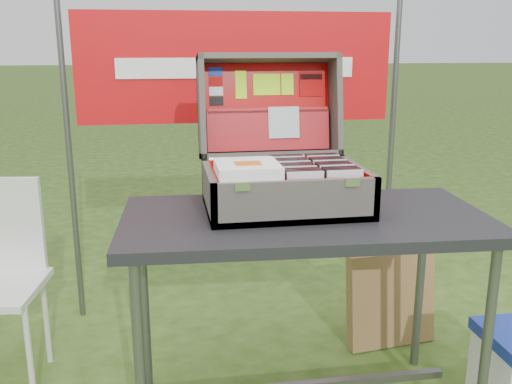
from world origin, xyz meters
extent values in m
cube|color=black|center=(0.11, 0.08, 0.80)|extent=(1.34, 0.72, 0.04)
cylinder|color=#59595B|center=(-0.48, -0.18, 0.39)|extent=(0.04, 0.04, 0.78)
cylinder|color=#59595B|center=(0.71, -0.18, 0.39)|extent=(0.04, 0.04, 0.78)
cylinder|color=#59595B|center=(-0.48, 0.35, 0.39)|extent=(0.04, 0.04, 0.78)
cylinder|color=#59595B|center=(0.71, 0.35, 0.39)|extent=(0.04, 0.04, 0.78)
cube|color=#4F4D47|center=(0.05, 0.17, 0.83)|extent=(0.58, 0.42, 0.02)
cube|color=#4F4D47|center=(0.05, -0.03, 0.90)|extent=(0.58, 0.02, 0.16)
cube|color=#4F4D47|center=(0.05, 0.36, 0.90)|extent=(0.58, 0.02, 0.16)
cube|color=#4F4D47|center=(-0.22, 0.17, 0.90)|extent=(0.02, 0.42, 0.16)
cube|color=#4F4D47|center=(0.33, 0.17, 0.90)|extent=(0.02, 0.42, 0.16)
cube|color=#C60205|center=(0.05, 0.17, 0.85)|extent=(0.54, 0.37, 0.01)
cube|color=silver|center=(-0.13, -0.04, 0.97)|extent=(0.05, 0.01, 0.03)
cube|color=silver|center=(0.24, -0.04, 0.97)|extent=(0.05, 0.01, 0.03)
cylinder|color=silver|center=(0.05, 0.38, 0.98)|extent=(0.52, 0.02, 0.02)
cube|color=#4F4D47|center=(0.05, 0.55, 1.16)|extent=(0.58, 0.10, 0.41)
cube|color=#4F4D47|center=(0.05, 0.52, 1.36)|extent=(0.58, 0.16, 0.05)
cube|color=#4F4D47|center=(0.05, 0.45, 0.97)|extent=(0.58, 0.16, 0.05)
cube|color=#4F4D47|center=(-0.22, 0.49, 1.17)|extent=(0.02, 0.23, 0.44)
cube|color=#4F4D47|center=(0.33, 0.49, 1.17)|extent=(0.02, 0.23, 0.44)
cube|color=#C60205|center=(0.05, 0.54, 1.16)|extent=(0.53, 0.07, 0.36)
cube|color=#C60205|center=(0.05, -0.01, 0.91)|extent=(0.54, 0.01, 0.13)
cube|color=#C60205|center=(0.05, 0.35, 0.91)|extent=(0.54, 0.01, 0.13)
cube|color=#C60205|center=(-0.21, 0.17, 0.91)|extent=(0.01, 0.37, 0.13)
cube|color=#C60205|center=(0.32, 0.17, 0.91)|extent=(0.01, 0.37, 0.13)
cube|color=maroon|center=(0.05, 0.50, 1.07)|extent=(0.52, 0.06, 0.17)
cube|color=maroon|center=(0.05, 0.51, 1.15)|extent=(0.51, 0.02, 0.02)
cube|color=silver|center=(0.12, 0.49, 1.10)|extent=(0.13, 0.03, 0.13)
cube|color=#1933B2|center=(-0.16, 0.56, 1.31)|extent=(0.06, 0.01, 0.04)
cube|color=#AA0000|center=(-0.16, 0.55, 1.27)|extent=(0.06, 0.01, 0.04)
cube|color=white|center=(-0.16, 0.55, 1.23)|extent=(0.06, 0.01, 0.04)
cube|color=black|center=(-0.16, 0.54, 1.19)|extent=(0.06, 0.01, 0.04)
cube|color=#B3FC10|center=(-0.05, 0.55, 1.25)|extent=(0.05, 0.02, 0.11)
cube|color=#B3FC10|center=(0.05, 0.55, 1.25)|extent=(0.11, 0.02, 0.09)
cube|color=#B3FC10|center=(0.14, 0.55, 1.25)|extent=(0.05, 0.02, 0.09)
cube|color=#AA0000|center=(0.25, 0.55, 1.25)|extent=(0.10, 0.02, 0.10)
cube|color=black|center=(0.25, 0.56, 1.28)|extent=(0.09, 0.01, 0.02)
cube|color=silver|center=(0.09, 0.01, 0.92)|extent=(0.13, 0.01, 0.15)
cube|color=black|center=(0.09, 0.03, 0.92)|extent=(0.13, 0.01, 0.15)
cube|color=black|center=(0.09, 0.05, 0.92)|extent=(0.13, 0.01, 0.15)
cube|color=black|center=(0.09, 0.08, 0.92)|extent=(0.13, 0.01, 0.15)
cube|color=silver|center=(0.09, 0.10, 0.92)|extent=(0.13, 0.01, 0.15)
cube|color=black|center=(0.09, 0.12, 0.92)|extent=(0.13, 0.01, 0.15)
cube|color=black|center=(0.09, 0.15, 0.92)|extent=(0.13, 0.01, 0.15)
cube|color=black|center=(0.09, 0.17, 0.92)|extent=(0.13, 0.01, 0.15)
cube|color=silver|center=(0.09, 0.19, 0.92)|extent=(0.13, 0.01, 0.15)
cube|color=black|center=(0.09, 0.21, 0.92)|extent=(0.13, 0.01, 0.15)
cube|color=black|center=(0.09, 0.24, 0.92)|extent=(0.13, 0.01, 0.15)
cube|color=black|center=(0.09, 0.26, 0.92)|extent=(0.13, 0.01, 0.15)
cube|color=silver|center=(0.09, 0.28, 0.92)|extent=(0.13, 0.01, 0.15)
cube|color=black|center=(0.09, 0.30, 0.92)|extent=(0.13, 0.01, 0.15)
cube|color=black|center=(0.09, 0.33, 0.92)|extent=(0.13, 0.01, 0.15)
cube|color=silver|center=(0.23, 0.01, 0.92)|extent=(0.13, 0.01, 0.15)
cube|color=black|center=(0.23, 0.03, 0.92)|extent=(0.13, 0.01, 0.15)
cube|color=black|center=(0.23, 0.05, 0.92)|extent=(0.13, 0.01, 0.15)
cube|color=black|center=(0.23, 0.08, 0.92)|extent=(0.13, 0.01, 0.15)
cube|color=silver|center=(0.23, 0.10, 0.92)|extent=(0.13, 0.01, 0.15)
cube|color=black|center=(0.23, 0.12, 0.92)|extent=(0.13, 0.01, 0.15)
cube|color=black|center=(0.23, 0.15, 0.92)|extent=(0.13, 0.01, 0.15)
cube|color=black|center=(0.23, 0.17, 0.92)|extent=(0.13, 0.01, 0.15)
cube|color=silver|center=(0.23, 0.19, 0.92)|extent=(0.13, 0.01, 0.15)
cube|color=black|center=(0.23, 0.21, 0.92)|extent=(0.13, 0.01, 0.15)
cube|color=black|center=(0.23, 0.24, 0.92)|extent=(0.13, 0.01, 0.15)
cube|color=black|center=(0.23, 0.26, 0.92)|extent=(0.13, 0.01, 0.15)
cube|color=silver|center=(0.23, 0.28, 0.92)|extent=(0.13, 0.01, 0.15)
cube|color=black|center=(0.23, 0.30, 0.92)|extent=(0.13, 0.01, 0.15)
cube|color=black|center=(0.23, 0.33, 0.92)|extent=(0.13, 0.01, 0.15)
cube|color=white|center=(-0.10, 0.09, 0.98)|extent=(0.22, 0.22, 0.00)
cube|color=white|center=(-0.10, 0.09, 0.98)|extent=(0.22, 0.22, 0.00)
cube|color=white|center=(-0.10, 0.09, 0.99)|extent=(0.22, 0.22, 0.00)
cube|color=white|center=(-0.10, 0.09, 0.99)|extent=(0.22, 0.22, 0.00)
cube|color=white|center=(-0.10, 0.09, 1.00)|extent=(0.22, 0.22, 0.00)
cube|color=white|center=(-0.10, 0.09, 1.00)|extent=(0.22, 0.22, 0.00)
cube|color=white|center=(-0.10, 0.09, 1.01)|extent=(0.22, 0.22, 0.00)
cube|color=white|center=(-0.10, 0.09, 1.01)|extent=(0.22, 0.22, 0.00)
cube|color=#D85919|center=(-0.10, 0.08, 1.02)|extent=(0.09, 0.07, 0.00)
cylinder|color=silver|center=(-0.94, 0.30, 0.22)|extent=(0.02, 0.02, 0.45)
cylinder|color=silver|center=(-0.94, 0.64, 0.22)|extent=(0.02, 0.02, 0.45)
cylinder|color=silver|center=(-0.94, 0.66, 0.65)|extent=(0.02, 0.02, 0.42)
cube|color=#9F7344|center=(0.67, 0.56, 0.23)|extent=(0.45, 0.18, 0.46)
cylinder|color=#59595B|center=(-0.85, 1.10, 0.85)|extent=(0.03, 0.03, 1.70)
cylinder|color=#59595B|center=(0.85, 1.10, 0.85)|extent=(0.03, 0.03, 1.70)
cube|color=#B60B0F|center=(0.00, 1.09, 1.30)|extent=(1.60, 0.02, 0.55)
cube|color=white|center=(0.00, 1.08, 1.30)|extent=(1.20, 0.00, 0.10)
camera|label=1|loc=(-0.38, -1.83, 1.42)|focal=40.00mm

